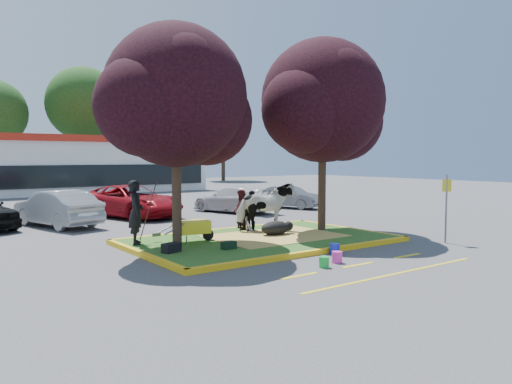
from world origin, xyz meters
TOP-DOWN VIEW (x-y plane):
  - ground at (0.00, 0.00)m, footprint 90.00×90.00m
  - median_island at (0.00, 0.00)m, footprint 8.00×5.00m
  - curb_near at (0.00, -2.58)m, footprint 8.30×0.16m
  - curb_far at (0.00, 2.58)m, footprint 8.30×0.16m
  - curb_left at (-4.08, 0.00)m, footprint 0.16×5.30m
  - curb_right at (4.08, 0.00)m, footprint 0.16×5.30m
  - straw_bedding at (0.60, 0.00)m, footprint 4.20×3.00m
  - tree_purple_left at (-2.78, 0.38)m, footprint 5.06×4.20m
  - tree_purple_right at (2.92, 0.18)m, footprint 5.30×4.40m
  - fire_lane_stripe_a at (-2.00, -4.20)m, footprint 1.10×0.12m
  - fire_lane_stripe_b at (0.00, -4.20)m, footprint 1.10×0.12m
  - fire_lane_stripe_c at (2.00, -4.20)m, footprint 1.10×0.12m
  - fire_lane_long at (0.00, -5.40)m, footprint 6.00×0.10m
  - retail_building at (2.00, 27.98)m, footprint 20.40×8.40m
  - treeline at (1.23, 37.61)m, footprint 46.58×7.80m
  - cow at (1.01, 1.07)m, footprint 2.20×1.38m
  - calf at (0.75, 0.18)m, footprint 1.24×0.94m
  - handler at (-3.70, 1.30)m, footprint 0.69×0.82m
  - visitor_a at (0.54, 1.91)m, footprint 0.83×0.88m
  - visitor_b at (0.65, 1.40)m, footprint 0.69×0.91m
  - wheelbarrow at (-2.15, 0.59)m, footprint 1.77×0.71m
  - gear_bag_dark at (-3.46, -0.54)m, footprint 0.58×0.42m
  - gear_bag_green at (-1.90, -1.03)m, footprint 0.42×0.28m
  - sign_post at (4.77, -3.59)m, footprint 0.30×0.15m
  - bucket_green at (-0.91, -3.90)m, footprint 0.31×0.31m
  - bucket_pink at (-0.25, -3.69)m, footprint 0.30×0.30m
  - bucket_blue at (0.56, -2.80)m, footprint 0.36×0.36m
  - car_silver at (-4.32, 7.78)m, footprint 2.64×4.65m
  - car_red at (-0.77, 9.01)m, footprint 4.01×5.85m
  - car_white at (4.21, 7.98)m, footprint 3.02×4.87m
  - car_grey at (7.86, 7.93)m, footprint 2.46×3.84m

SIDE VIEW (x-z plane):
  - ground at x=0.00m, z-range 0.00..0.00m
  - fire_lane_stripe_a at x=-2.00m, z-range 0.00..0.01m
  - fire_lane_stripe_b at x=0.00m, z-range 0.00..0.01m
  - fire_lane_stripe_c at x=2.00m, z-range 0.00..0.01m
  - fire_lane_long at x=0.00m, z-range 0.00..0.01m
  - median_island at x=0.00m, z-range 0.00..0.15m
  - curb_near at x=0.00m, z-range 0.00..0.15m
  - curb_far at x=0.00m, z-range 0.00..0.15m
  - curb_left at x=-4.08m, z-range 0.00..0.15m
  - curb_right at x=4.08m, z-range 0.00..0.15m
  - bucket_green at x=-0.91m, z-range 0.00..0.27m
  - bucket_pink at x=-0.25m, z-range 0.00..0.30m
  - bucket_blue at x=0.56m, z-range 0.00..0.30m
  - straw_bedding at x=0.60m, z-range 0.15..0.16m
  - gear_bag_green at x=-1.90m, z-range 0.15..0.36m
  - gear_bag_dark at x=-3.46m, z-range 0.15..0.41m
  - calf at x=0.75m, z-range 0.15..0.62m
  - car_grey at x=7.86m, z-range 0.00..1.19m
  - wheelbarrow at x=-2.15m, z-range 0.28..0.94m
  - car_white at x=4.21m, z-range 0.00..1.32m
  - car_silver at x=-4.32m, z-range 0.00..1.45m
  - car_red at x=-0.77m, z-range 0.00..1.49m
  - visitor_b at x=0.65m, z-range 0.15..1.59m
  - visitor_a at x=0.54m, z-range 0.15..1.60m
  - cow at x=1.01m, z-range 0.15..1.87m
  - handler at x=-3.70m, z-range 0.15..2.07m
  - sign_post at x=4.77m, z-range 0.24..2.45m
  - retail_building at x=2.00m, z-range 0.05..4.45m
  - tree_purple_left at x=-2.78m, z-range 1.10..7.61m
  - tree_purple_right at x=2.92m, z-range 1.15..7.97m
  - treeline at x=1.23m, z-range 0.42..15.05m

